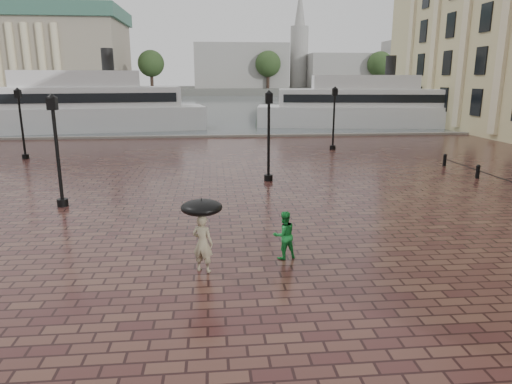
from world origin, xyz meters
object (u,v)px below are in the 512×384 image
(street_lamps, at_px, (182,129))
(child_pedestrian, at_px, (284,235))
(ferry_far, at_px, (363,106))
(adult_pedestrian, at_px, (203,244))
(ferry_near, at_px, (80,106))

(street_lamps, distance_m, child_pedestrian, 14.46)
(street_lamps, xyz_separation_m, ferry_far, (17.96, 22.55, -0.10))
(street_lamps, height_order, ferry_far, ferry_far)
(adult_pedestrian, height_order, ferry_far, ferry_far)
(adult_pedestrian, relative_size, ferry_near, 0.06)
(street_lamps, distance_m, ferry_far, 28.83)
(child_pedestrian, xyz_separation_m, ferry_near, (-14.95, 34.89, 1.68))
(ferry_near, distance_m, ferry_far, 29.26)
(child_pedestrian, bearing_deg, ferry_near, -84.16)
(child_pedestrian, bearing_deg, ferry_far, -128.74)
(adult_pedestrian, distance_m, ferry_far, 40.72)
(ferry_near, bearing_deg, adult_pedestrian, -79.81)
(ferry_near, height_order, ferry_far, ferry_near)
(adult_pedestrian, distance_m, ferry_near, 37.82)
(street_lamps, height_order, adult_pedestrian, street_lamps)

